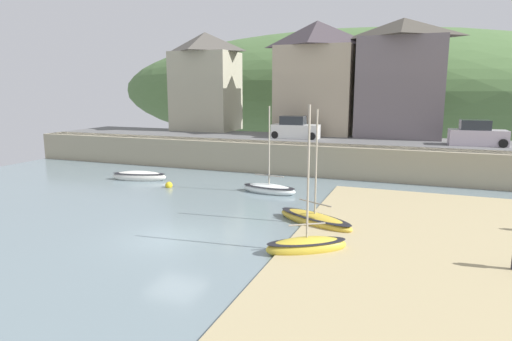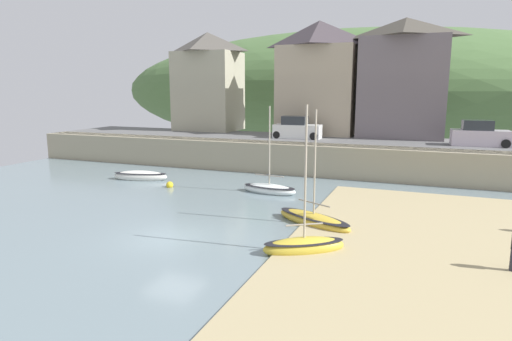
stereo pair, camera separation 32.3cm
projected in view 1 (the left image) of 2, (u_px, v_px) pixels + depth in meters
name	position (u px, v px, depth m)	size (l,w,h in m)	color
quay_seawall	(286.00, 155.00, 35.81)	(48.00, 9.40, 2.40)	tan
hillside_backdrop	(354.00, 91.00, 69.65)	(80.00, 44.00, 18.39)	#4C6E3C
waterfront_building_left	(206.00, 81.00, 45.63)	(6.53, 5.25, 9.98)	#A39F86
waterfront_building_centre	(316.00, 77.00, 41.54)	(7.41, 5.32, 10.51)	tan
waterfront_building_right	(401.00, 78.00, 38.91)	(7.57, 5.83, 10.35)	slate
dinghy_open_wooden	(307.00, 245.00, 18.09)	(3.51, 2.80, 6.25)	gold
sailboat_nearest_shore	(139.00, 176.00, 32.58)	(4.26, 2.05, 0.89)	silver
sailboat_white_hull	(269.00, 189.00, 28.54)	(3.82, 1.72, 5.77)	white
rowboat_small_beached	(315.00, 219.00, 21.92)	(4.59, 3.23, 5.85)	gold
parked_car_near_slipway	(295.00, 129.00, 38.48)	(4.15, 1.82, 1.95)	silver
parked_car_by_wall	(477.00, 135.00, 33.50)	(4.18, 1.91, 1.95)	#BDB0BE
mooring_buoy	(169.00, 185.00, 30.12)	(0.50, 0.50, 0.50)	yellow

